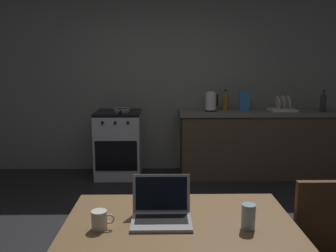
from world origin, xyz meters
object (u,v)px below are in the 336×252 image
(frying_pan, at_px, (122,110))
(coffee_mug, at_px, (100,220))
(laptop, at_px, (161,212))
(dining_table, at_px, (180,234))
(electric_kettle, at_px, (211,102))
(bottle_b, at_px, (225,101))
(bottle, at_px, (323,101))
(stove_oven, at_px, (119,144))
(drinking_glass, at_px, (248,217))
(cereal_box, at_px, (244,101))
(dish_rack, at_px, (283,108))

(frying_pan, bearing_deg, coffee_mug, -85.88)
(laptop, height_order, frying_pan, same)
(dining_table, bearing_deg, electric_kettle, 79.18)
(electric_kettle, relative_size, bottle_b, 0.94)
(bottle, bearing_deg, laptop, -126.80)
(stove_oven, height_order, frying_pan, frying_pan)
(drinking_glass, bearing_deg, stove_oven, 108.75)
(stove_oven, height_order, electric_kettle, electric_kettle)
(bottle, xyz_separation_m, bottle_b, (-1.29, 0.13, -0.00))
(cereal_box, bearing_deg, drinking_glass, -102.38)
(bottle, xyz_separation_m, coffee_mug, (-2.48, -2.98, -0.27))
(cereal_box, xyz_separation_m, bottle_b, (-0.25, 0.06, -0.00))
(drinking_glass, relative_size, dish_rack, 0.39)
(dining_table, height_order, drinking_glass, drinking_glass)
(stove_oven, xyz_separation_m, coffee_mug, (0.27, -3.03, 0.32))
(bottle, relative_size, bottle_b, 1.00)
(frying_pan, xyz_separation_m, bottle_b, (1.41, 0.11, 0.11))
(laptop, relative_size, frying_pan, 0.79)
(stove_oven, xyz_separation_m, cereal_box, (1.71, 0.02, 0.58))
(cereal_box, distance_m, dish_rack, 0.53)
(stove_oven, bearing_deg, frying_pan, -26.05)
(stove_oven, bearing_deg, drinking_glass, -71.25)
(stove_oven, height_order, drinking_glass, stove_oven)
(laptop, bearing_deg, drinking_glass, -13.50)
(coffee_mug, distance_m, dish_rack, 3.61)
(laptop, height_order, drinking_glass, laptop)
(laptop, distance_m, electric_kettle, 3.02)
(bottle, distance_m, coffee_mug, 3.89)
(laptop, distance_m, dish_rack, 3.37)
(drinking_glass, bearing_deg, frying_pan, 107.97)
(electric_kettle, xyz_separation_m, cereal_box, (0.46, 0.02, 0.01))
(dining_table, xyz_separation_m, dish_rack, (1.54, 2.95, 0.30))
(dish_rack, bearing_deg, coffee_mug, -122.79)
(laptop, distance_m, cereal_box, 3.18)
(drinking_glass, distance_m, dish_rack, 3.27)
(stove_oven, distance_m, drinking_glass, 3.23)
(coffee_mug, bearing_deg, frying_pan, 94.12)
(dining_table, bearing_deg, bottle, 54.61)
(stove_oven, height_order, dish_rack, dish_rack)
(stove_oven, distance_m, bottle_b, 1.57)
(laptop, distance_m, bottle_b, 3.15)
(dining_table, xyz_separation_m, bottle, (2.06, 2.90, 0.39))
(drinking_glass, height_order, bottle_b, bottle_b)
(dining_table, height_order, cereal_box, cereal_box)
(stove_oven, relative_size, dining_table, 0.73)
(stove_oven, height_order, laptop, laptop)
(stove_oven, bearing_deg, cereal_box, 0.76)
(electric_kettle, relative_size, drinking_glass, 2.02)
(frying_pan, height_order, cereal_box, cereal_box)
(stove_oven, distance_m, cereal_box, 1.80)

